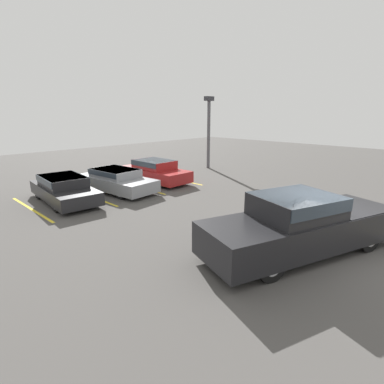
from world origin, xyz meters
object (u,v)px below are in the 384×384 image
at_px(parked_sedan_b, 116,179).
at_px(light_post, 209,127).
at_px(parked_sedan_c, 155,170).
at_px(pickup_truck, 303,224).
at_px(parked_sedan_a, 64,188).

height_order(parked_sedan_b, light_post, light_post).
relative_size(parked_sedan_b, parked_sedan_c, 1.05).
bearing_deg(parked_sedan_b, light_post, 91.78).
distance_m(parked_sedan_c, light_post, 6.13).
height_order(pickup_truck, light_post, light_post).
bearing_deg(light_post, parked_sedan_b, -172.97).
distance_m(pickup_truck, parked_sedan_c, 10.63).
distance_m(parked_sedan_b, parked_sedan_c, 2.80).
height_order(pickup_truck, parked_sedan_b, pickup_truck).
height_order(pickup_truck, parked_sedan_a, pickup_truck).
relative_size(pickup_truck, parked_sedan_b, 1.38).
relative_size(pickup_truck, parked_sedan_a, 1.39).
distance_m(parked_sedan_a, parked_sedan_b, 2.69).
height_order(pickup_truck, parked_sedan_c, pickup_truck).
distance_m(pickup_truck, light_post, 14.07).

